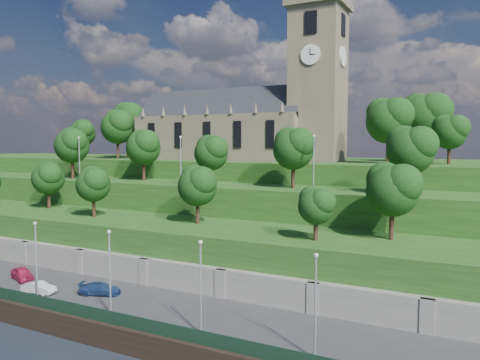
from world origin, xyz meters
The scene contains 17 objects.
ground centered at (0.00, 0.00, 0.00)m, with size 320.00×320.00×0.00m, color #1B222B.
promenade centered at (0.00, 6.00, 1.00)m, with size 160.00×12.00×2.00m, color #2D2D30.
quay_wall centered at (0.00, -0.05, 1.10)m, with size 160.00×0.50×2.20m, color black.
fence centered at (0.00, 0.60, 2.60)m, with size 160.00×0.10×1.20m, color #163323.
retaining_wall centered at (0.00, 11.97, 2.50)m, with size 160.00×2.10×5.00m.
embankment_lower centered at (0.00, 18.00, 4.00)m, with size 160.00×12.00×8.00m, color #204517.
embankment_upper centered at (0.00, 29.00, 6.00)m, with size 160.00×10.00×12.00m, color #204517.
hilltop centered at (0.00, 50.00, 7.50)m, with size 160.00×32.00×15.00m, color #204517.
church centered at (0.79, 45.98, 22.52)m, with size 38.60×12.35×27.60m.
trees_lower centered at (2.49, 18.49, 12.90)m, with size 65.31×8.86×8.12m.
trees_upper centered at (2.33, 28.29, 17.59)m, with size 61.23×8.51×8.73m.
trees_hilltop centered at (-0.96, 45.46, 22.03)m, with size 75.61×16.93×11.77m.
lamp_posts_promenade centered at (-2.00, 2.50, 6.62)m, with size 60.36×0.36×8.01m.
lamp_posts_upper centered at (0.00, 26.00, 16.14)m, with size 40.36×0.36×7.09m.
car_left centered at (-8.93, 6.11, 2.73)m, with size 1.73×4.29×1.46m, color #AA1C40.
car_middle centered at (-3.07, 3.54, 2.63)m, with size 1.34×3.85×1.27m, color #A9A8AD.
car_right centered at (3.07, 6.25, 2.64)m, with size 1.79×4.40×1.28m, color navy.
Camera 1 is at (38.45, -30.10, 18.11)m, focal length 35.00 mm.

